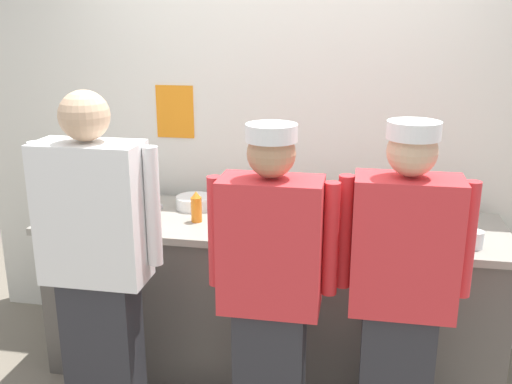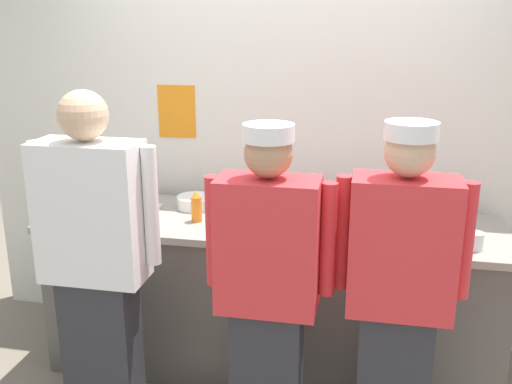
{
  "view_description": "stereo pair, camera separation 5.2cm",
  "coord_description": "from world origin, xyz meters",
  "views": [
    {
      "loc": [
        0.49,
        -2.7,
        2.03
      ],
      "look_at": [
        -0.08,
        0.36,
        1.1
      ],
      "focal_mm": 41.09,
      "sensor_mm": 36.0,
      "label": 1
    },
    {
      "loc": [
        0.54,
        -2.69,
        2.03
      ],
      "look_at": [
        -0.08,
        0.36,
        1.1
      ],
      "focal_mm": 41.09,
      "sensor_mm": 36.0,
      "label": 2
    }
  ],
  "objects": [
    {
      "name": "wall_back",
      "position": [
        -0.0,
        0.88,
        1.3
      ],
      "size": [
        4.06,
        0.11,
        2.6
      ],
      "color": "silver",
      "rests_on": "ground"
    },
    {
      "name": "prep_counter",
      "position": [
        0.0,
        0.39,
        0.46
      ],
      "size": [
        2.59,
        0.73,
        0.92
      ],
      "color": "#56514C",
      "rests_on": "ground"
    },
    {
      "name": "chef_near_left",
      "position": [
        -0.72,
        -0.33,
        0.92
      ],
      "size": [
        0.63,
        0.24,
        1.73
      ],
      "color": "#2D2D33",
      "rests_on": "ground"
    },
    {
      "name": "chef_center",
      "position": [
        0.11,
        -0.33,
        0.86
      ],
      "size": [
        0.59,
        0.24,
        1.61
      ],
      "color": "#2D2D33",
      "rests_on": "ground"
    },
    {
      "name": "chef_far_right",
      "position": [
        0.69,
        -0.27,
        0.87
      ],
      "size": [
        0.59,
        0.24,
        1.63
      ],
      "color": "#2D2D33",
      "rests_on": "ground"
    },
    {
      "name": "plate_stack_front",
      "position": [
        0.89,
        0.45,
        0.97
      ],
      "size": [
        0.23,
        0.23,
        0.1
      ],
      "color": "white",
      "rests_on": "prep_counter"
    },
    {
      "name": "plate_stack_rear",
      "position": [
        -0.49,
        0.54,
        0.96
      ],
      "size": [
        0.22,
        0.22,
        0.07
      ],
      "color": "white",
      "rests_on": "prep_counter"
    },
    {
      "name": "mixing_bowl_steel",
      "position": [
        0.24,
        0.34,
        0.99
      ],
      "size": [
        0.38,
        0.38,
        0.12
      ],
      "primitive_type": "cylinder",
      "color": "#B7BABF",
      "rests_on": "prep_counter"
    },
    {
      "name": "sheet_tray",
      "position": [
        -0.9,
        0.38,
        0.94
      ],
      "size": [
        0.45,
        0.34,
        0.02
      ],
      "primitive_type": "cube",
      "rotation": [
        0.0,
        0.0,
        -0.12
      ],
      "color": "#B7BABF",
      "rests_on": "prep_counter"
    },
    {
      "name": "squeeze_bottle_primary",
      "position": [
        -0.41,
        0.3,
        1.01
      ],
      "size": [
        0.06,
        0.06,
        0.18
      ],
      "color": "orange",
      "rests_on": "prep_counter"
    },
    {
      "name": "squeeze_bottle_secondary",
      "position": [
        -0.11,
        0.15,
        1.02
      ],
      "size": [
        0.05,
        0.05,
        0.2
      ],
      "color": "red",
      "rests_on": "prep_counter"
    },
    {
      "name": "squeeze_bottle_spare",
      "position": [
        0.72,
        0.4,
        1.02
      ],
      "size": [
        0.06,
        0.06,
        0.2
      ],
      "color": "#E5E066",
      "rests_on": "prep_counter"
    },
    {
      "name": "ramekin_yellow_sauce",
      "position": [
        -0.65,
        0.17,
        0.95
      ],
      "size": [
        0.1,
        0.1,
        0.04
      ],
      "color": "white",
      "rests_on": "prep_counter"
    },
    {
      "name": "ramekin_red_sauce",
      "position": [
        -0.27,
        0.37,
        0.95
      ],
      "size": [
        0.09,
        0.09,
        0.04
      ],
      "color": "white",
      "rests_on": "prep_counter"
    },
    {
      "name": "deli_cup",
      "position": [
        1.06,
        0.18,
        0.97
      ],
      "size": [
        0.09,
        0.09,
        0.09
      ],
      "primitive_type": "cylinder",
      "color": "white",
      "rests_on": "prep_counter"
    }
  ]
}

